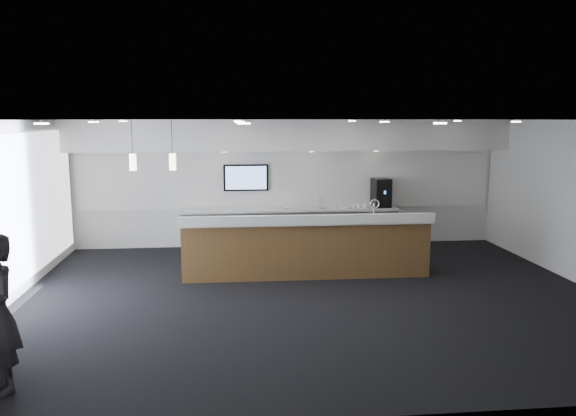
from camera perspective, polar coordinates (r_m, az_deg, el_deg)
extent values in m
plane|color=black|center=(9.80, 2.44, -8.91)|extent=(10.00, 10.00, 0.00)
cube|color=black|center=(9.31, 2.57, 8.92)|extent=(10.00, 8.00, 0.02)
cube|color=silver|center=(13.37, -0.01, 2.55)|extent=(10.00, 0.02, 3.00)
cube|color=silver|center=(10.02, -27.08, -0.68)|extent=(0.02, 8.00, 3.00)
cube|color=silver|center=(12.84, 0.20, 7.42)|extent=(10.00, 0.90, 0.70)
cube|color=silver|center=(13.33, 0.01, 2.96)|extent=(9.80, 0.06, 1.40)
cube|color=#A6B2C7|center=(10.01, -26.87, -0.67)|extent=(0.04, 7.36, 2.55)
cube|color=gray|center=(13.18, 0.16, -2.17)|extent=(5.00, 0.60, 0.90)
cube|color=silver|center=(13.10, 0.16, -0.13)|extent=(5.06, 0.66, 0.05)
cylinder|color=silver|center=(12.80, -8.63, -2.41)|extent=(0.60, 0.02, 0.02)
cylinder|color=silver|center=(12.79, -4.15, -2.33)|extent=(0.60, 0.02, 0.02)
cylinder|color=silver|center=(12.86, 0.31, -2.25)|extent=(0.60, 0.02, 0.02)
cylinder|color=silver|center=(13.01, 4.69, -2.15)|extent=(0.60, 0.02, 0.02)
cylinder|color=silver|center=(13.22, 8.96, -2.04)|extent=(0.60, 0.02, 0.02)
cube|color=black|center=(13.20, -4.29, 3.09)|extent=(1.05, 0.07, 0.62)
cube|color=#3A70EA|center=(13.16, -4.29, 3.08)|extent=(0.95, 0.01, 0.54)
cylinder|color=#FFF0C6|center=(10.10, -11.80, 4.49)|extent=(0.12, 0.12, 0.30)
cylinder|color=#FFF0C6|center=(10.19, -15.73, 4.39)|extent=(0.12, 0.12, 0.30)
cube|color=brown|center=(10.88, 1.84, -4.20)|extent=(4.72, 0.72, 1.05)
cube|color=silver|center=(10.76, 1.85, -1.33)|extent=(4.80, 0.80, 0.06)
cube|color=silver|center=(10.39, 2.11, -1.21)|extent=(4.79, 0.18, 0.18)
cylinder|color=silver|center=(11.07, 8.70, -0.24)|extent=(0.04, 0.04, 0.28)
torus|color=silver|center=(10.99, 8.79, 0.43)|extent=(0.19, 0.03, 0.19)
cube|color=black|center=(13.44, 9.43, 1.54)|extent=(0.43, 0.47, 0.67)
cube|color=silver|center=(13.26, 9.66, 0.01)|extent=(0.24, 0.12, 0.02)
cube|color=silver|center=(12.97, -0.21, 0.33)|extent=(0.14, 0.05, 0.20)
cube|color=silver|center=(13.08, 3.52, 0.53)|extent=(0.19, 0.07, 0.26)
imported|color=white|center=(13.28, 7.81, 0.23)|extent=(0.10, 0.10, 0.09)
imported|color=white|center=(13.25, 7.22, 0.22)|extent=(0.14, 0.14, 0.09)
imported|color=white|center=(13.22, 6.63, 0.21)|extent=(0.12, 0.12, 0.09)
imported|color=white|center=(13.19, 6.03, 0.20)|extent=(0.13, 0.13, 0.09)
imported|color=white|center=(13.16, 5.44, 0.19)|extent=(0.14, 0.14, 0.09)
imported|color=white|center=(13.13, 4.84, 0.18)|extent=(0.11, 0.11, 0.09)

